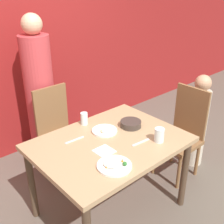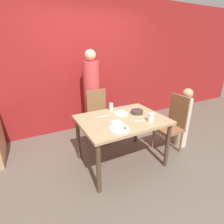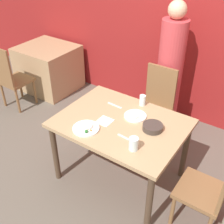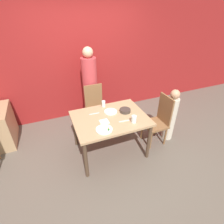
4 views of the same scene
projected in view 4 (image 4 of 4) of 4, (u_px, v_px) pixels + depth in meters
ground_plane at (110, 150)px, 3.33m from camera, size 10.00×10.00×0.00m
wall_back at (84, 58)px, 3.83m from camera, size 10.00×0.06×2.70m
dining_table at (110, 122)px, 2.98m from camera, size 1.23×0.92×0.75m
chair_adult_spot at (95, 107)px, 3.69m from camera, size 0.40×0.40×0.98m
chair_child_spot at (159, 119)px, 3.31m from camera, size 0.40×0.40×0.98m
person_adult at (90, 89)px, 3.80m from camera, size 0.31×0.31×1.68m
person_child at (170, 116)px, 3.39m from camera, size 0.21×0.21×1.08m
bowl_curry at (125, 110)px, 3.06m from camera, size 0.19×0.19×0.06m
plate_rice_adult at (111, 112)px, 3.06m from camera, size 0.22×0.22×0.05m
plate_rice_child at (104, 129)px, 2.64m from camera, size 0.25×0.25×0.05m
glass_water_tall at (104, 104)px, 3.21m from camera, size 0.07×0.07×0.11m
glass_water_short at (134, 119)px, 2.78m from camera, size 0.08×0.08×0.12m
napkin_folded at (104, 122)px, 2.82m from camera, size 0.14×0.14×0.01m
fork_steel at (94, 114)px, 3.02m from camera, size 0.18×0.03×0.01m
spoon_steel at (124, 121)px, 2.84m from camera, size 0.18×0.04×0.01m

